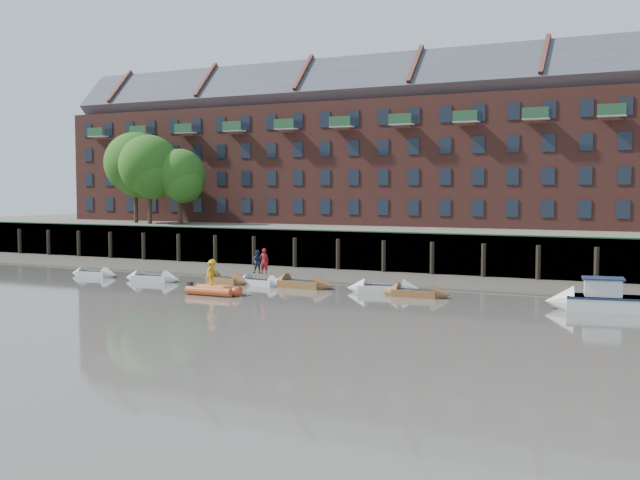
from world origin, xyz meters
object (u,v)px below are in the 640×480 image
Objects in this scene: rowboat_6 at (416,293)px; person_rower_b at (258,262)px; rowboat_2 at (225,280)px; person_rib_crew at (212,272)px; person_rower_a at (264,261)px; rowboat_1 at (152,278)px; rowboat_5 at (384,289)px; rowboat_0 at (94,274)px; rowboat_3 at (260,282)px; rowboat_4 at (302,284)px; rib_tender at (216,290)px; motor_launch at (592,299)px.

person_rower_b is at bearing 174.05° from rowboat_6.
rowboat_2 is 5.75m from person_rib_crew.
person_rower_b is (-0.58, 0.14, -0.09)m from person_rower_a.
rowboat_1 is 17.39m from rowboat_5.
rowboat_3 is at bearing -0.46° from rowboat_0.
rib_tender is (-3.33, -5.43, 0.02)m from rowboat_4.
rowboat_0 is 14.61m from rib_tender.
rowboat_5 is at bearing 7.36° from rowboat_3.
rowboat_5 is at bearing 3.78° from rowboat_4.
rib_tender is at bearing -159.92° from rowboat_6.
person_rib_crew reaches higher than motor_launch.
rowboat_0 is 0.94× the size of rowboat_6.
rowboat_3 is 0.94× the size of rowboat_6.
rowboat_2 is at bearing -0.29° from rowboat_0.
person_rower_b is at bearing -12.87° from motor_launch.
rowboat_5 is (11.91, 0.26, 0.03)m from rowboat_2.
rowboat_5 is at bearing 160.78° from rowboat_6.
motor_launch is at bearing -5.36° from rowboat_0.
person_rib_crew is (-3.61, -5.39, 1.15)m from rowboat_4.
rowboat_1 is at bearing 69.34° from person_rib_crew.
rowboat_2 is 5.96m from rowboat_4.
rowboat_1 is 30.10m from motor_launch.
person_rib_crew is at bearing -161.05° from rowboat_5.
rowboat_4 is 1.38× the size of rib_tender.
rib_tender is 5.70m from person_rower_b.
rowboat_0 is 2.52× the size of person_rower_b.
rowboat_2 is 2.71× the size of person_rower_b.
rowboat_1 reaches higher than rowboat_3.
person_rower_a reaches higher than rowboat_6.
motor_launch is 3.60× the size of person_rower_b.
rowboat_2 is 1.24× the size of rib_tender.
motor_launch is (12.78, -1.53, 0.34)m from rowboat_5.
rowboat_2 is (11.34, 0.89, 0.01)m from rowboat_0.
person_rib_crew is at bearing 75.28° from person_rower_a.
motor_launch is 3.25× the size of person_rower_a.
person_rower_a reaches higher than rowboat_5.
rib_tender is at bearing -160.13° from rowboat_5.
motor_launch is at bearing 168.74° from person_rower_a.
person_rib_crew is at bearing -87.29° from rowboat_3.
person_rower_a is (8.45, 1.61, 1.46)m from rowboat_1.
rowboat_6 reaches higher than rib_tender.
rowboat_2 is 24.73m from motor_launch.
person_rower_b is (13.81, 1.27, 1.39)m from rowboat_0.
rowboat_4 is (11.35, 1.64, 0.02)m from rowboat_1.
rowboat_3 is at bearing -174.33° from rowboat_4.
rowboat_0 is at bearing -2.81° from person_rower_a.
person_rower_a reaches higher than rowboat_2.
rib_tender is 2.19× the size of person_rower_b.
rib_tender is at bearing -117.64° from rowboat_4.
person_rower_b reaches higher than rowboat_0.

